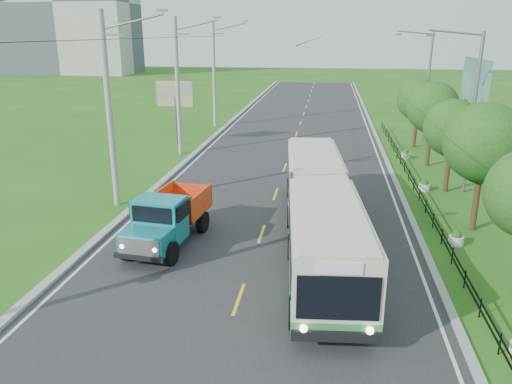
% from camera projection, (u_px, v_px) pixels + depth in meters
% --- Properties ---
extents(ground, '(240.00, 240.00, 0.00)m').
position_uv_depth(ground, '(239.00, 299.00, 17.43)').
color(ground, '#205C15').
rests_on(ground, ground).
extents(road, '(14.00, 120.00, 0.02)m').
position_uv_depth(road, '(287.00, 161.00, 36.28)').
color(road, '#28282B').
rests_on(road, ground).
extents(curb_left, '(0.40, 120.00, 0.15)m').
position_uv_depth(curb_left, '(191.00, 156.00, 37.24)').
color(curb_left, '#9E9E99').
rests_on(curb_left, ground).
extents(curb_right, '(0.30, 120.00, 0.10)m').
position_uv_depth(curb_right, '(388.00, 164.00, 35.28)').
color(curb_right, '#9E9E99').
rests_on(curb_right, ground).
extents(edge_line_left, '(0.12, 120.00, 0.00)m').
position_uv_depth(edge_line_left, '(198.00, 157.00, 37.19)').
color(edge_line_left, silver).
rests_on(edge_line_left, road).
extents(edge_line_right, '(0.12, 120.00, 0.00)m').
position_uv_depth(edge_line_right, '(381.00, 164.00, 35.36)').
color(edge_line_right, silver).
rests_on(edge_line_right, road).
extents(centre_dash, '(0.12, 2.20, 0.00)m').
position_uv_depth(centre_dash, '(239.00, 299.00, 17.43)').
color(centre_dash, yellow).
rests_on(centre_dash, road).
extents(railing_right, '(0.04, 40.00, 0.60)m').
position_uv_depth(railing_right, '(414.00, 185.00, 29.44)').
color(railing_right, black).
rests_on(railing_right, ground).
extents(pole_near, '(3.51, 0.32, 10.00)m').
position_uv_depth(pole_near, '(110.00, 111.00, 25.49)').
color(pole_near, gray).
rests_on(pole_near, ground).
extents(pole_mid, '(3.51, 0.32, 10.00)m').
position_uv_depth(pole_mid, '(178.00, 87.00, 36.80)').
color(pole_mid, gray).
rests_on(pole_mid, ground).
extents(pole_far, '(3.51, 0.32, 10.00)m').
position_uv_depth(pole_far, '(214.00, 74.00, 48.11)').
color(pole_far, gray).
rests_on(pole_far, ground).
extents(tree_third, '(3.60, 3.62, 6.00)m').
position_uv_depth(tree_third, '(484.00, 146.00, 22.54)').
color(tree_third, '#382314').
rests_on(tree_third, ground).
extents(tree_fourth, '(3.24, 3.31, 5.40)m').
position_uv_depth(tree_fourth, '(453.00, 131.00, 28.31)').
color(tree_fourth, '#382314').
rests_on(tree_fourth, ground).
extents(tree_fifth, '(3.48, 3.52, 5.80)m').
position_uv_depth(tree_fifth, '(433.00, 110.00, 33.88)').
color(tree_fifth, '#382314').
rests_on(tree_fifth, ground).
extents(tree_back, '(3.30, 3.36, 5.50)m').
position_uv_depth(tree_back, '(418.00, 102.00, 39.60)').
color(tree_back, '#382314').
rests_on(tree_back, ground).
extents(streetlight_mid, '(3.02, 0.20, 9.07)m').
position_uv_depth(streetlight_mid, '(471.00, 108.00, 27.67)').
color(streetlight_mid, slate).
rests_on(streetlight_mid, ground).
extents(streetlight_far, '(3.02, 0.20, 9.07)m').
position_uv_depth(streetlight_far, '(426.00, 84.00, 40.86)').
color(streetlight_far, slate).
rests_on(streetlight_far, ground).
extents(planter_near, '(0.64, 0.64, 0.67)m').
position_uv_depth(planter_near, '(456.00, 239.00, 21.82)').
color(planter_near, silver).
rests_on(planter_near, ground).
extents(planter_mid, '(0.64, 0.64, 0.67)m').
position_uv_depth(planter_mid, '(424.00, 186.00, 29.36)').
color(planter_mid, silver).
rests_on(planter_mid, ground).
extents(planter_far, '(0.64, 0.64, 0.67)m').
position_uv_depth(planter_far, '(405.00, 155.00, 36.90)').
color(planter_far, silver).
rests_on(planter_far, ground).
extents(billboard_left, '(3.00, 0.20, 5.20)m').
position_uv_depth(billboard_left, '(175.00, 98.00, 40.17)').
color(billboard_left, slate).
rests_on(billboard_left, ground).
extents(billboard_right, '(0.24, 6.00, 7.30)m').
position_uv_depth(billboard_right, '(474.00, 89.00, 32.96)').
color(billboard_right, slate).
rests_on(billboard_right, ground).
extents(apartment_near, '(28.00, 14.00, 30.00)m').
position_uv_depth(apartment_near, '(69.00, 3.00, 109.92)').
color(apartment_near, '#B7B2A3').
rests_on(apartment_near, ground).
extents(apartment_far, '(24.00, 14.00, 26.00)m').
position_uv_depth(apartment_far, '(30.00, 17.00, 137.52)').
color(apartment_far, '#B7B2A3').
rests_on(apartment_far, ground).
extents(bus, '(3.99, 16.14, 3.08)m').
position_uv_depth(bus, '(319.00, 205.00, 21.32)').
color(bus, '#34833C').
rests_on(bus, ground).
extents(dump_truck, '(2.72, 5.78, 2.35)m').
position_uv_depth(dump_truck, '(168.00, 215.00, 21.63)').
color(dump_truck, teal).
rests_on(dump_truck, ground).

